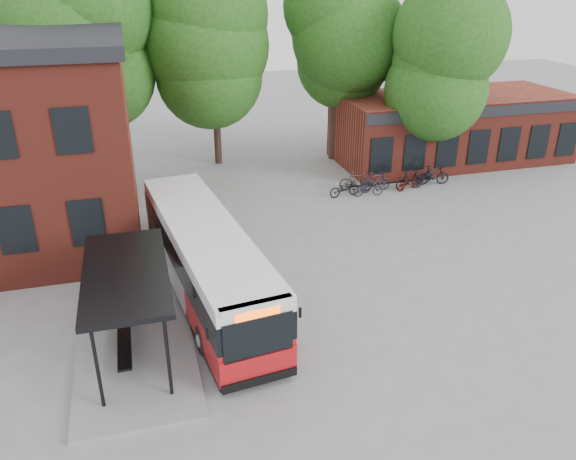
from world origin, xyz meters
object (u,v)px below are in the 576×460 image
object	(u,v)px
bus_shelter	(131,312)
bicycle_1	(356,181)
city_bus	(206,261)
bicycle_3	(375,182)
bicycle_2	(368,188)
bicycle_7	(433,175)
bicycle_6	(424,176)
bicycle_0	(344,188)
bicycle_4	(408,183)
bicycle_5	(410,180)

from	to	relation	value
bus_shelter	bicycle_1	size ratio (longest dim) A/B	3.92
city_bus	bicycle_3	bearing A→B (deg)	32.00
bicycle_2	bicycle_7	distance (m)	4.17
bicycle_1	bicycle_2	distance (m)	0.94
bicycle_6	bicycle_1	bearing A→B (deg)	67.05
bicycle_2	bus_shelter	bearing A→B (deg)	135.50
bicycle_0	bicycle_1	xyz separation A→B (m)	(0.90, 0.61, 0.09)
bus_shelter	city_bus	size ratio (longest dim) A/B	0.63
bicycle_6	bicycle_7	world-z (taller)	bicycle_7
bicycle_4	bicycle_7	xyz separation A→B (m)	(1.66, 0.38, 0.15)
bicycle_1	city_bus	bearing A→B (deg)	152.62
bus_shelter	bicycle_5	size ratio (longest dim) A/B	4.05
city_bus	bicycle_4	xyz separation A→B (m)	(11.93, 7.95, -1.00)
bicycle_2	bicycle_7	xyz separation A→B (m)	(4.11, 0.66, 0.13)
bicycle_2	bicycle_1	bearing A→B (deg)	23.86
bicycle_5	bicycle_7	xyz separation A→B (m)	(1.58, 0.33, 0.03)
bicycle_3	bicycle_6	bearing A→B (deg)	-88.58
city_bus	bicycle_1	xyz separation A→B (m)	(9.17, 8.55, -0.87)
bicycle_6	bicycle_7	bearing A→B (deg)	-159.90
bicycle_1	bicycle_4	world-z (taller)	bicycle_1
bicycle_7	bus_shelter	bearing A→B (deg)	132.64
bicycle_1	bicycle_7	world-z (taller)	bicycle_7
bicycle_0	bicycle_2	bearing A→B (deg)	-110.22
bicycle_0	bicycle_1	world-z (taller)	bicycle_1
bicycle_1	bicycle_4	size ratio (longest dim) A/B	1.18
bicycle_7	bicycle_2	bearing A→B (deg)	107.55
bicycle_2	bicycle_3	world-z (taller)	bicycle_3
bicycle_3	bicycle_5	xyz separation A→B (m)	(1.91, -0.18, -0.03)
bicycle_1	bicycle_6	distance (m)	4.07
bicycle_4	bicycle_6	bearing A→B (deg)	-78.98
bicycle_3	bicycle_5	size ratio (longest dim) A/B	1.06
bicycle_6	bicycle_7	size ratio (longest dim) A/B	0.85
bicycle_2	bicycle_3	size ratio (longest dim) A/B	0.87
bus_shelter	bicycle_7	xyz separation A→B (m)	(16.23, 11.02, -0.90)
bicycle_2	bicycle_5	xyz separation A→B (m)	(2.53, 0.33, 0.10)
bicycle_2	bicycle_4	bearing A→B (deg)	-78.59
bicycle_0	bicycle_1	distance (m)	1.09
bicycle_0	bicycle_2	world-z (taller)	bicycle_0
city_bus	bicycle_4	bearing A→B (deg)	26.67
bicycle_2	bicycle_5	bearing A→B (deg)	-77.71
bicycle_3	bicycle_2	bearing A→B (deg)	121.51
bicycle_5	bicycle_4	bearing A→B (deg)	114.14
bicycle_0	bicycle_5	size ratio (longest dim) A/B	0.97
bicycle_1	bicycle_3	distance (m)	1.00
bicycle_3	bicycle_5	bearing A→B (deg)	-103.12
bicycle_3	bicycle_1	bearing A→B (deg)	59.99
bicycle_0	bicycle_4	bearing A→B (deg)	-97.29
city_bus	bicycle_6	world-z (taller)	city_bus
bicycle_7	bicycle_1	bearing A→B (deg)	95.51
bicycle_0	bicycle_6	size ratio (longest dim) A/B	1.08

